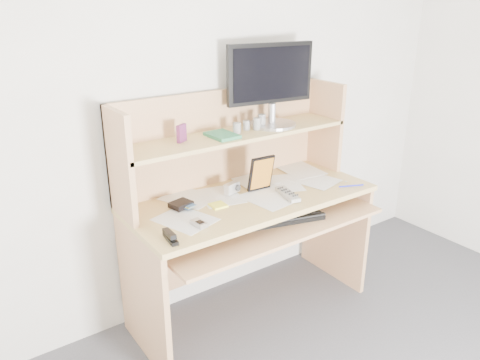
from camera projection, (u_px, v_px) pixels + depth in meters
back_wall at (219, 97)px, 2.67m from camera, size 3.60×0.04×2.50m
desk at (243, 200)px, 2.68m from camera, size 1.40×0.70×1.30m
paper_clutter at (252, 195)px, 2.60m from camera, size 1.32×0.54×0.01m
keyboard at (279, 217)px, 2.54m from camera, size 0.51×0.29×0.03m
tv_remote at (288, 194)px, 2.59m from camera, size 0.10×0.21×0.02m
flip_phone at (199, 223)px, 2.25m from camera, size 0.06×0.09×0.02m
stapler at (170, 236)px, 2.11m from camera, size 0.05×0.13×0.04m
wallet at (181, 204)px, 2.45m from camera, size 0.12×0.11×0.03m
sticky_note_pad at (218, 205)px, 2.47m from camera, size 0.08×0.08×0.01m
digital_camera at (232, 188)px, 2.62m from camera, size 0.10×0.06×0.06m
game_case at (261, 173)px, 2.63m from camera, size 0.15×0.03×0.21m
blue_pen at (351, 186)px, 2.72m from camera, size 0.14×0.07×0.01m
card_box at (182, 133)px, 2.41m from camera, size 0.07×0.05×0.09m
shelf_book at (222, 135)px, 2.51m from camera, size 0.14×0.18×0.02m
chip_stack_a at (246, 125)px, 2.64m from camera, size 0.05×0.05×0.05m
chip_stack_b at (257, 124)px, 2.64m from camera, size 0.06×0.06×0.07m
chip_stack_c at (237, 128)px, 2.58m from camera, size 0.06×0.06×0.06m
chip_stack_d at (262, 121)px, 2.69m from camera, size 0.05×0.05×0.08m
monitor at (271, 82)px, 2.67m from camera, size 0.54×0.27×0.47m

